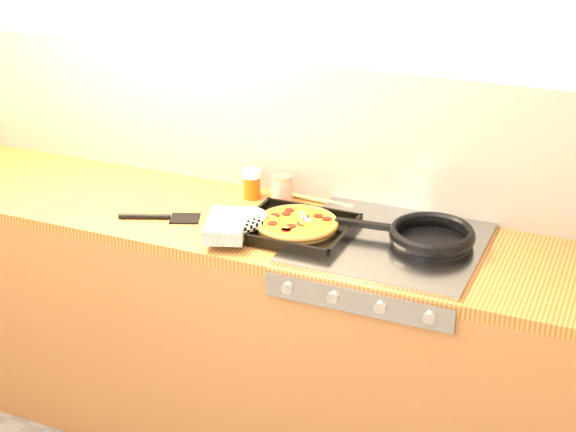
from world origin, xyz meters
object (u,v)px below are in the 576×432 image
at_px(tomato_can, 282,190).
at_px(juice_glass, 252,184).
at_px(pizza_on_tray, 278,224).
at_px(frying_pan, 430,236).

relative_size(tomato_can, juice_glass, 1.01).
relative_size(pizza_on_tray, juice_glass, 4.26).
bearing_deg(frying_pan, juice_glass, 168.57).
height_order(pizza_on_tray, juice_glass, juice_glass).
height_order(frying_pan, juice_glass, juice_glass).
bearing_deg(juice_glass, frying_pan, -11.43).
xyz_separation_m(pizza_on_tray, juice_glass, (-0.22, 0.25, 0.02)).
bearing_deg(juice_glass, tomato_can, -3.18).
xyz_separation_m(pizza_on_tray, frying_pan, (0.49, 0.11, -0.00)).
distance_m(frying_pan, tomato_can, 0.60).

